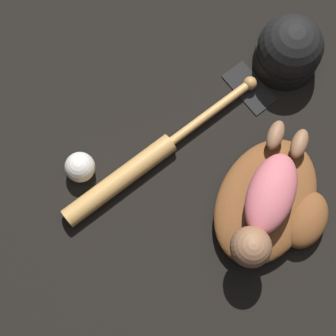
{
  "coord_description": "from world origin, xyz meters",
  "views": [
    {
      "loc": [
        0.41,
        0.04,
        1.36
      ],
      "look_at": [
        0.16,
        -0.22,
        0.07
      ],
      "focal_mm": 60.0,
      "sensor_mm": 36.0,
      "label": 1
    }
  ],
  "objects_px": {
    "baseball_glove": "(271,203)",
    "baby_figure": "(266,204)",
    "baseball_cap": "(288,51)",
    "baseball_bat": "(139,166)",
    "baseball": "(80,167)"
  },
  "relations": [
    {
      "from": "baseball_bat",
      "to": "baseball_cap",
      "type": "height_order",
      "value": "baseball_cap"
    },
    {
      "from": "baby_figure",
      "to": "baseball_glove",
      "type": "bearing_deg",
      "value": 170.94
    },
    {
      "from": "baby_figure",
      "to": "baseball",
      "type": "height_order",
      "value": "baby_figure"
    },
    {
      "from": "baseball_bat",
      "to": "baseball_cap",
      "type": "xyz_separation_m",
      "value": [
        -0.47,
        0.06,
        0.04
      ]
    },
    {
      "from": "baseball",
      "to": "baseball_cap",
      "type": "height_order",
      "value": "baseball_cap"
    },
    {
      "from": "baseball_glove",
      "to": "baseball_cap",
      "type": "relative_size",
      "value": 1.56
    },
    {
      "from": "baseball_glove",
      "to": "baseball_bat",
      "type": "height_order",
      "value": "baseball_glove"
    },
    {
      "from": "baby_figure",
      "to": "baseball",
      "type": "bearing_deg",
      "value": -58.37
    },
    {
      "from": "baseball_glove",
      "to": "baseball_cap",
      "type": "height_order",
      "value": "baseball_cap"
    },
    {
      "from": "baseball_glove",
      "to": "baseball_cap",
      "type": "distance_m",
      "value": 0.39
    },
    {
      "from": "baby_figure",
      "to": "baseball_bat",
      "type": "relative_size",
      "value": 0.6
    },
    {
      "from": "baseball_glove",
      "to": "baseball_bat",
      "type": "relative_size",
      "value": 0.64
    },
    {
      "from": "baseball_glove",
      "to": "baby_figure",
      "type": "relative_size",
      "value": 1.08
    },
    {
      "from": "baby_figure",
      "to": "baseball_bat",
      "type": "distance_m",
      "value": 0.33
    },
    {
      "from": "baseball_glove",
      "to": "baseball",
      "type": "relative_size",
      "value": 5.08
    }
  ]
}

